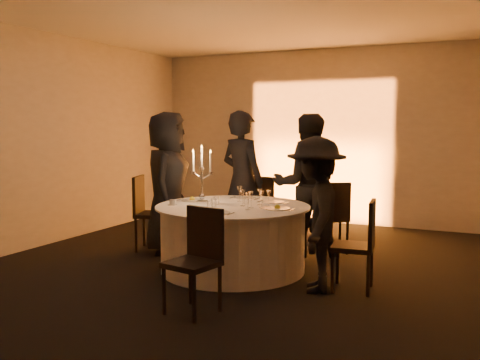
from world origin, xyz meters
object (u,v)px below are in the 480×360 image
at_px(guest_back_left, 242,181).
at_px(banquet_table, 233,238).
at_px(chair_front, 198,254).
at_px(guest_back_right, 307,185).
at_px(guest_right, 316,214).
at_px(chair_back_right, 332,213).
at_px(chair_right, 361,240).
at_px(chair_left, 147,208).
at_px(coffee_cup, 172,203).
at_px(guest_left, 167,183).
at_px(chair_back_left, 264,206).
at_px(candelabra, 202,183).

bearing_deg(guest_back_left, banquet_table, 127.37).
height_order(banquet_table, chair_front, chair_front).
bearing_deg(guest_back_right, guest_right, 84.09).
xyz_separation_m(banquet_table, chair_front, (0.30, -1.37, 0.15)).
relative_size(chair_back_right, chair_right, 1.02).
bearing_deg(chair_front, guest_back_left, 116.32).
distance_m(chair_left, coffee_cup, 1.15).
bearing_deg(chair_left, chair_back_right, -88.44).
height_order(chair_front, guest_left, guest_left).
xyz_separation_m(banquet_table, chair_back_right, (0.83, 1.32, 0.16)).
bearing_deg(guest_back_left, chair_front, 123.80).
bearing_deg(chair_back_left, guest_back_right, 166.11).
bearing_deg(coffee_cup, chair_back_left, 72.67).
height_order(chair_left, coffee_cup, chair_left).
height_order(chair_back_left, guest_back_left, guest_back_left).
height_order(chair_right, guest_right, guest_right).
relative_size(chair_back_left, guest_left, 0.53).
height_order(banquet_table, chair_left, chair_left).
xyz_separation_m(chair_back_right, chair_right, (0.69, -1.47, -0.01)).
xyz_separation_m(banquet_table, guest_left, (-1.17, 0.43, 0.55)).
bearing_deg(banquet_table, coffee_cup, -157.92).
xyz_separation_m(guest_back_left, coffee_cup, (-0.32, -1.26, -0.15)).
distance_m(chair_right, guest_back_right, 1.61).
bearing_deg(chair_right, guest_back_right, -147.66).
distance_m(guest_left, guest_back_right, 1.84).
xyz_separation_m(chair_right, guest_back_left, (-1.86, 1.15, 0.42)).
relative_size(guest_left, guest_right, 1.18).
xyz_separation_m(chair_front, guest_right, (0.80, 1.04, 0.26)).
bearing_deg(chair_back_left, chair_front, 105.81).
distance_m(chair_back_right, guest_back_left, 1.28).
bearing_deg(chair_back_right, banquet_table, 27.96).
relative_size(chair_back_left, chair_back_right, 1.04).
distance_m(guest_back_left, guest_right, 1.97).
distance_m(banquet_table, coffee_cup, 0.82).
height_order(chair_left, guest_left, guest_left).
distance_m(chair_left, chair_front, 2.58).
bearing_deg(chair_front, chair_back_left, 110.92).
bearing_deg(candelabra, guest_back_right, 46.29).
height_order(chair_right, guest_back_left, guest_back_left).
distance_m(guest_left, guest_right, 2.41).
bearing_deg(candelabra, banquet_table, -5.43).
height_order(guest_right, candelabra, guest_right).
bearing_deg(banquet_table, guest_right, -16.82).
relative_size(banquet_table, chair_right, 1.91).
height_order(chair_right, chair_front, chair_front).
bearing_deg(chair_front, coffee_cup, 142.14).
relative_size(chair_left, chair_right, 1.07).
bearing_deg(chair_right, guest_left, -108.53).
bearing_deg(chair_right, chair_left, -107.58).
height_order(guest_back_right, candelabra, guest_back_right).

